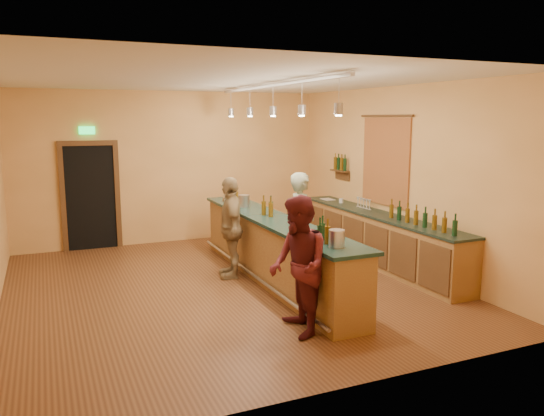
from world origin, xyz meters
name	(u,v)px	position (x,y,z in m)	size (l,w,h in m)	color
floor	(226,287)	(0.00, 0.00, 0.00)	(7.00, 7.00, 0.00)	#542D18
ceiling	(223,80)	(0.00, 0.00, 3.20)	(6.50, 7.00, 0.02)	silver
wall_back	(173,167)	(0.00, 3.50, 1.60)	(6.50, 0.02, 3.20)	#C18C48
wall_front	(343,231)	(0.00, -3.50, 1.60)	(6.50, 0.02, 3.20)	#C18C48
wall_right	(399,177)	(3.25, 0.00, 1.60)	(0.02, 7.00, 3.20)	#C18C48
doorway	(90,194)	(-1.70, 3.47, 1.13)	(1.15, 0.09, 2.48)	black
tapestry	(385,162)	(3.23, 0.40, 1.85)	(0.03, 1.40, 1.60)	maroon
bottle_shelf	(340,165)	(3.17, 1.90, 1.67)	(0.17, 0.55, 0.54)	#472915
back_counter	(378,238)	(2.97, 0.18, 0.49)	(0.60, 4.55, 1.27)	brown
tasting_bar	(273,245)	(0.81, 0.00, 0.61)	(0.74, 5.10, 1.38)	brown
pendant_track	(273,96)	(0.81, 0.00, 2.98)	(0.11, 4.60, 0.50)	silver
bartender	(301,225)	(1.36, 0.07, 0.88)	(0.64, 0.42, 1.76)	gray
customer_a	(298,266)	(0.22, -2.11, 0.86)	(0.84, 0.65, 1.73)	#59191E
customer_b	(231,227)	(0.26, 0.50, 0.84)	(0.99, 0.41, 1.69)	#997A51
bar_stool	(299,234)	(1.51, 0.49, 0.63)	(0.38, 0.38, 0.78)	olive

